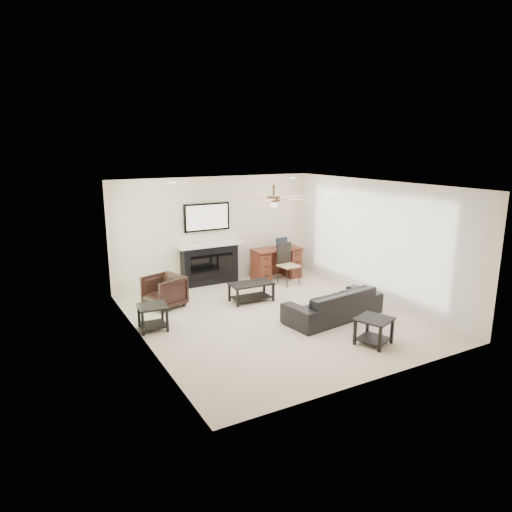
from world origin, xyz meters
The scene contains 10 objects.
room_shell centered at (0.19, 0.08, 1.68)m, with size 5.50×5.54×2.52m.
sofa centered at (0.92, -0.59, 0.29)m, with size 1.98×0.77×0.58m, color black.
armchair centered at (-1.68, 1.56, 0.32)m, with size 0.69×0.71×0.65m, color black.
coffee_table centered at (0.02, 1.01, 0.20)m, with size 0.90×0.50×0.40m, color black.
end_table_near centered at (0.77, -1.84, 0.23)m, with size 0.52×0.52×0.45m, color black.
end_table_left centered at (-2.23, 0.51, 0.23)m, with size 0.50×0.50×0.45m, color black.
fireplace_unit centered at (-0.24, 2.58, 0.95)m, with size 1.52×0.34×1.91m, color black.
desk centered at (1.36, 2.21, 0.38)m, with size 1.22×0.56×0.76m, color #411E10.
desk_chair centered at (1.36, 1.66, 0.48)m, with size 0.42×0.44×0.97m, color black.
laptop centered at (1.56, 2.19, 0.88)m, with size 0.33×0.24×0.23m, color black.
Camera 1 is at (-4.28, -7.02, 3.18)m, focal length 32.00 mm.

